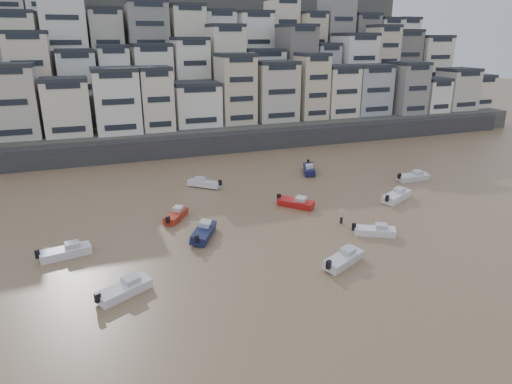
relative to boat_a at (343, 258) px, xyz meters
name	(u,v)px	position (x,y,z in m)	size (l,w,h in m)	color
harbor_wall	(200,145)	(-2.17, 47.16, 1.02)	(140.00, 3.00, 3.50)	#38383A
hillside	(179,68)	(2.56, 87.00, 12.28)	(141.04, 66.00, 50.00)	#4C4C47
boat_a	(343,258)	(0.00, 0.00, 0.00)	(5.35, 1.75, 1.46)	silver
boat_b	(375,230)	(6.82, 4.77, -0.07)	(4.82, 1.58, 1.32)	silver
boat_c	(203,231)	(-10.92, 10.83, 0.05)	(5.72, 1.87, 1.56)	#141A41
boat_d	(397,194)	(16.17, 13.38, 0.07)	(5.88, 1.92, 1.60)	silver
boat_e	(296,202)	(2.48, 15.76, -0.03)	(5.11, 1.67, 1.39)	#AD1715
boat_f	(176,214)	(-12.69, 17.11, -0.07)	(4.83, 1.58, 1.32)	#A12413
boat_g	(413,176)	(23.98, 19.69, 0.01)	(5.43, 1.78, 1.48)	silver
boat_h	(204,182)	(-6.39, 27.89, 0.00)	(5.34, 1.75, 1.46)	silver
boat_i	(309,168)	(11.13, 29.04, 0.06)	(5.80, 1.90, 1.58)	#13153C
boat_j	(124,288)	(-20.12, 1.71, -0.02)	(5.20, 1.70, 1.42)	silver
boat_k	(65,250)	(-24.88, 11.13, -0.01)	(5.27, 1.72, 1.44)	silver
person_pink	(341,216)	(5.12, 8.99, 0.14)	(0.44, 0.44, 1.74)	#C28991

